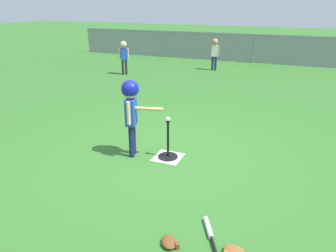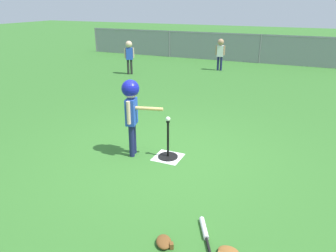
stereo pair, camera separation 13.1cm
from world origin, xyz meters
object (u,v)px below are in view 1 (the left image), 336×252
object	(u,v)px
spare_bat_silver	(210,232)
glove_by_plate	(170,242)
batting_tee	(168,152)
batter_child	(131,103)
glove_near_bats	(234,251)
baseball_on_tee	(168,119)
fielder_deep_right	(124,53)
fielder_near_left	(215,50)

from	to	relation	value
spare_bat_silver	glove_by_plate	distance (m)	0.47
batting_tee	batter_child	size ratio (longest dim) A/B	0.50
batting_tee	batter_child	distance (m)	0.99
spare_bat_silver	glove_near_bats	world-z (taller)	glove_near_bats
batting_tee	baseball_on_tee	size ratio (longest dim) A/B	8.53
fielder_deep_right	batting_tee	bearing A→B (deg)	-54.51
baseball_on_tee	batter_child	world-z (taller)	batter_child
batter_child	fielder_deep_right	distance (m)	6.32
baseball_on_tee	glove_by_plate	distance (m)	2.11
spare_bat_silver	fielder_near_left	bearing A→B (deg)	104.29
fielder_deep_right	glove_by_plate	xyz separation A→B (m)	(4.56, -7.17, -0.69)
spare_bat_silver	glove_by_plate	xyz separation A→B (m)	(-0.35, -0.32, 0.01)
spare_bat_silver	glove_near_bats	distance (m)	0.36
glove_near_bats	baseball_on_tee	bearing A→B (deg)	129.39
batter_child	spare_bat_silver	bearing A→B (deg)	-39.76
baseball_on_tee	fielder_deep_right	xyz separation A→B (m)	(-3.78, 5.30, 0.06)
glove_near_bats	batting_tee	bearing A→B (deg)	129.39
batter_child	fielder_deep_right	bearing A→B (deg)	120.58
batting_tee	fielder_deep_right	xyz separation A→B (m)	(-3.78, 5.30, 0.63)
batting_tee	spare_bat_silver	world-z (taller)	batting_tee
spare_bat_silver	glove_by_plate	bearing A→B (deg)	-137.14
fielder_deep_right	glove_near_bats	distance (m)	8.78
baseball_on_tee	fielder_deep_right	distance (m)	6.52
baseball_on_tee	spare_bat_silver	xyz separation A→B (m)	(1.12, -1.54, -0.64)
fielder_near_left	glove_near_bats	bearing A→B (deg)	-74.18
baseball_on_tee	batter_child	size ratio (longest dim) A/B	0.06
fielder_deep_right	spare_bat_silver	size ratio (longest dim) A/B	1.80
fielder_near_left	glove_by_plate	size ratio (longest dim) A/B	4.17
baseball_on_tee	glove_by_plate	bearing A→B (deg)	-67.40
batter_child	batting_tee	bearing A→B (deg)	13.67
baseball_on_tee	fielder_near_left	size ratio (longest dim) A/B	0.07
fielder_near_left	glove_near_bats	xyz separation A→B (m)	(2.53, -8.92, -0.69)
batting_tee	fielder_near_left	bearing A→B (deg)	98.73
fielder_near_left	spare_bat_silver	bearing A→B (deg)	-75.71
batting_tee	fielder_deep_right	size ratio (longest dim) A/B	0.56
glove_by_plate	glove_near_bats	world-z (taller)	same
glove_by_plate	glove_near_bats	size ratio (longest dim) A/B	1.21
batter_child	glove_near_bats	world-z (taller)	batter_child
fielder_near_left	fielder_deep_right	size ratio (longest dim) A/B	1.00
baseball_on_tee	glove_near_bats	distance (m)	2.33
batter_child	baseball_on_tee	bearing A→B (deg)	13.67
batter_child	glove_by_plate	distance (m)	2.35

